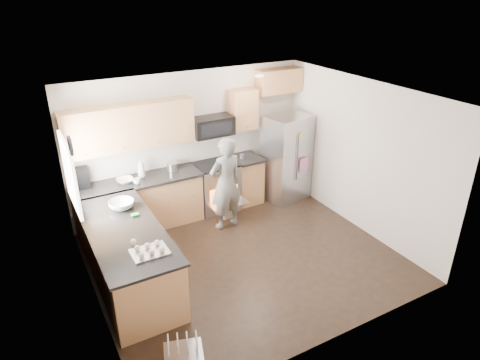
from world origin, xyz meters
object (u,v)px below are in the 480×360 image
person (226,184)px  dish_rack (183,348)px  stove_range (216,176)px  refrigerator (286,158)px

person → dish_rack: size_ratio=3.08×
stove_range → refrigerator: 1.45m
stove_range → person: bearing=-102.1°
stove_range → refrigerator: (1.42, -0.24, 0.17)m
stove_range → person: size_ratio=1.07×
refrigerator → person: (-1.57, -0.45, -0.01)m
refrigerator → dish_rack: 4.41m
refrigerator → dish_rack: size_ratio=3.12×
stove_range → refrigerator: bearing=-9.7°
stove_range → dish_rack: (-1.93, -3.01, -0.60)m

